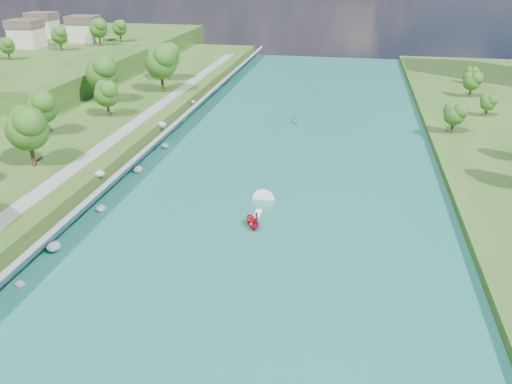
# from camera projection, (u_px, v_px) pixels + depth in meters

# --- Properties ---
(ground) EXTENTS (260.00, 260.00, 0.00)m
(ground) POSITION_uv_depth(u_px,v_px,m) (257.00, 241.00, 66.99)
(ground) COLOR #2D5119
(ground) RESTS_ON ground
(river_water) EXTENTS (55.00, 240.00, 0.10)m
(river_water) POSITION_uv_depth(u_px,v_px,m) (279.00, 181.00, 84.75)
(river_water) COLOR #1C6A58
(river_water) RESTS_ON ground
(berm_west) EXTENTS (45.00, 240.00, 3.50)m
(berm_west) POSITION_uv_depth(u_px,v_px,m) (13.00, 152.00, 92.58)
(berm_west) COLOR #2D5119
(berm_west) RESTS_ON ground
(ridge_west) EXTENTS (60.00, 120.00, 9.00)m
(ridge_west) POSITION_uv_depth(u_px,v_px,m) (65.00, 59.00, 163.65)
(ridge_west) COLOR #2D5119
(ridge_west) RESTS_ON ground
(riprap_bank) EXTENTS (4.36, 236.00, 4.10)m
(riprap_bank) POSITION_uv_depth(u_px,v_px,m) (133.00, 163.00, 87.71)
(riprap_bank) COLOR slate
(riprap_bank) RESTS_ON ground
(riverside_path) EXTENTS (3.00, 200.00, 0.10)m
(riverside_path) POSITION_uv_depth(u_px,v_px,m) (99.00, 150.00, 88.82)
(riverside_path) COLOR gray
(riverside_path) RESTS_ON berm_west
(ridge_houses) EXTENTS (29.50, 29.50, 8.40)m
(ridge_houses) POSITION_uv_depth(u_px,v_px,m) (51.00, 29.00, 165.41)
(ridge_houses) COLOR beige
(ridge_houses) RESTS_ON ridge_west
(trees_west) EXTENTS (17.97, 146.58, 13.83)m
(trees_west) POSITION_uv_depth(u_px,v_px,m) (36.00, 121.00, 84.69)
(trees_west) COLOR #1D5115
(trees_west) RESTS_ON berm_west
(trees_ridge) EXTENTS (20.58, 41.32, 9.99)m
(trees_ridge) POSITION_uv_depth(u_px,v_px,m) (84.00, 33.00, 154.62)
(trees_ridge) COLOR #1D5115
(trees_ridge) RESTS_ON ridge_west
(motorboat) EXTENTS (3.60, 18.69, 1.98)m
(motorboat) POSITION_uv_depth(u_px,v_px,m) (255.00, 216.00, 71.90)
(motorboat) COLOR red
(motorboat) RESTS_ON river_water
(raft) EXTENTS (2.85, 3.58, 1.47)m
(raft) POSITION_uv_depth(u_px,v_px,m) (295.00, 120.00, 115.28)
(raft) COLOR gray
(raft) RESTS_ON river_water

